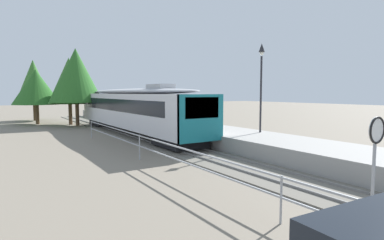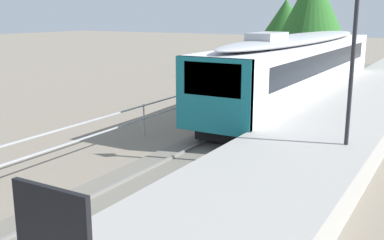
% 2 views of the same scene
% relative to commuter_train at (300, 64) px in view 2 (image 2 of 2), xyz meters
% --- Properties ---
extents(ground_plane, '(160.00, 160.00, 0.00)m').
position_rel_commuter_train_xyz_m(ground_plane, '(-3.00, -8.00, -2.15)').
color(ground_plane, slate).
extents(track_rails, '(3.20, 60.00, 0.14)m').
position_rel_commuter_train_xyz_m(track_rails, '(0.00, -8.00, -2.11)').
color(track_rails, '#6B665B').
rests_on(track_rails, ground).
extents(commuter_train, '(2.82, 19.54, 3.74)m').
position_rel_commuter_train_xyz_m(commuter_train, '(0.00, 0.00, 0.00)').
color(commuter_train, silver).
rests_on(commuter_train, track_rails).
extents(station_platform, '(3.90, 60.00, 0.90)m').
position_rel_commuter_train_xyz_m(station_platform, '(3.25, -8.00, -1.70)').
color(station_platform, '#999691').
rests_on(station_platform, ground).
extents(platform_lamp_mid_platform, '(0.34, 0.34, 5.35)m').
position_rel_commuter_train_xyz_m(platform_lamp_mid_platform, '(4.40, -9.52, 2.48)').
color(platform_lamp_mid_platform, '#232328').
rests_on(platform_lamp_mid_platform, station_platform).
extents(platform_notice_board, '(1.20, 0.08, 1.80)m').
position_rel_commuter_train_xyz_m(platform_notice_board, '(3.06, -19.53, 0.04)').
color(platform_notice_board, '#232328').
rests_on(platform_notice_board, station_platform).
extents(tree_behind_carpark, '(4.24, 4.24, 6.92)m').
position_rel_commuter_train_xyz_m(tree_behind_carpark, '(-2.58, 10.89, 2.39)').
color(tree_behind_carpark, brown).
rests_on(tree_behind_carpark, ground).
extents(tree_behind_station_far, '(4.78, 4.78, 5.75)m').
position_rel_commuter_train_xyz_m(tree_behind_station_far, '(-5.43, 13.23, 1.76)').
color(tree_behind_station_far, brown).
rests_on(tree_behind_station_far, ground).
extents(tree_distant_left, '(4.18, 4.18, 7.19)m').
position_rel_commuter_train_xyz_m(tree_distant_left, '(-5.16, 18.15, 2.39)').
color(tree_distant_left, brown).
rests_on(tree_distant_left, ground).
extents(tree_distant_centre, '(5.16, 5.16, 7.71)m').
position_rel_commuter_train_xyz_m(tree_distant_centre, '(-2.22, 9.33, 2.89)').
color(tree_distant_centre, brown).
rests_on(tree_distant_centre, ground).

